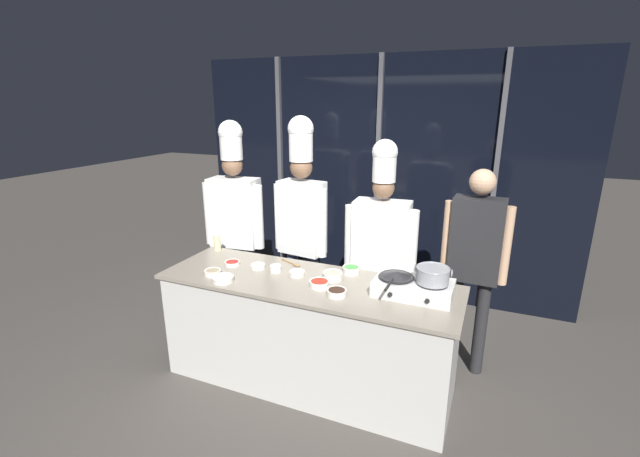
{
  "coord_description": "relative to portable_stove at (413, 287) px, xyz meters",
  "views": [
    {
      "loc": [
        1.27,
        -2.75,
        2.24
      ],
      "look_at": [
        0.0,
        0.25,
        1.25
      ],
      "focal_mm": 24.0,
      "sensor_mm": 36.0,
      "label": 1
    }
  ],
  "objects": [
    {
      "name": "frying_pan",
      "position": [
        -0.13,
        -0.01,
        0.08
      ],
      "size": [
        0.26,
        0.44,
        0.04
      ],
      "color": "#232326",
      "rests_on": "portable_stove"
    },
    {
      "name": "chef_head",
      "position": [
        -1.88,
        0.59,
        0.22
      ],
      "size": [
        0.62,
        0.3,
        2.05
      ],
      "rotation": [
        0.0,
        0.0,
        3.26
      ],
      "color": "#4C4C51",
      "rests_on": "ground_plane"
    },
    {
      "name": "prep_bowl_shrimp",
      "position": [
        -0.63,
        0.03,
        -0.02
      ],
      "size": [
        0.16,
        0.16,
        0.06
      ],
      "color": "silver",
      "rests_on": "demo_counter"
    },
    {
      "name": "demo_counter",
      "position": [
        -0.8,
        -0.07,
        -0.5
      ],
      "size": [
        2.33,
        0.75,
        0.9
      ],
      "color": "beige",
      "rests_on": "ground_plane"
    },
    {
      "name": "chef_line",
      "position": [
        -0.41,
        0.63,
        0.12
      ],
      "size": [
        0.63,
        0.28,
        1.93
      ],
      "rotation": [
        0.0,
        0.0,
        3.2
      ],
      "color": "#2D3856",
      "rests_on": "ground_plane"
    },
    {
      "name": "portable_stove",
      "position": [
        0.0,
        0.0,
        0.0
      ],
      "size": [
        0.55,
        0.34,
        0.12
      ],
      "color": "silver",
      "rests_on": "demo_counter"
    },
    {
      "name": "prep_bowl_mushrooms",
      "position": [
        -1.54,
        -0.26,
        -0.03
      ],
      "size": [
        0.13,
        0.13,
        0.04
      ],
      "color": "silver",
      "rests_on": "demo_counter"
    },
    {
      "name": "prep_bowl_onion",
      "position": [
        -1.39,
        -0.33,
        -0.03
      ],
      "size": [
        0.17,
        0.17,
        0.04
      ],
      "color": "silver",
      "rests_on": "demo_counter"
    },
    {
      "name": "serving_spoon_slotted",
      "position": [
        -1.04,
        0.19,
        -0.05
      ],
      "size": [
        0.23,
        0.12,
        0.02
      ],
      "color": "olive",
      "rests_on": "demo_counter"
    },
    {
      "name": "window_wall_back",
      "position": [
        -0.8,
        1.89,
        0.4
      ],
      "size": [
        4.36,
        0.09,
        2.7
      ],
      "color": "black",
      "rests_on": "ground_plane"
    },
    {
      "name": "squeeze_bottle_oil",
      "position": [
        -1.85,
        0.24,
        0.03
      ],
      "size": [
        0.06,
        0.06,
        0.19
      ],
      "color": "beige",
      "rests_on": "demo_counter"
    },
    {
      "name": "prep_bowl_garlic",
      "position": [
        -0.91,
        -0.01,
        -0.03
      ],
      "size": [
        0.12,
        0.12,
        0.04
      ],
      "color": "silver",
      "rests_on": "demo_counter"
    },
    {
      "name": "prep_bowl_soy_glaze",
      "position": [
        -0.5,
        -0.23,
        -0.03
      ],
      "size": [
        0.15,
        0.15,
        0.05
      ],
      "color": "silver",
      "rests_on": "demo_counter"
    },
    {
      "name": "chef_sous",
      "position": [
        -1.17,
        0.63,
        0.28
      ],
      "size": [
        0.55,
        0.27,
        2.1
      ],
      "rotation": [
        0.0,
        0.0,
        3.02
      ],
      "color": "#2D3856",
      "rests_on": "ground_plane"
    },
    {
      "name": "stock_pot",
      "position": [
        0.13,
        0.0,
        0.12
      ],
      "size": [
        0.26,
        0.23,
        0.11
      ],
      "color": "#93969B",
      "rests_on": "portable_stove"
    },
    {
      "name": "prep_bowl_bell_pepper",
      "position": [
        -1.51,
        -0.02,
        -0.04
      ],
      "size": [
        0.13,
        0.13,
        0.03
      ],
      "color": "silver",
      "rests_on": "demo_counter"
    },
    {
      "name": "person_guest",
      "position": [
        0.36,
        0.6,
        0.11
      ],
      "size": [
        0.51,
        0.22,
        1.73
      ],
      "rotation": [
        0.0,
        0.0,
        3.1
      ],
      "color": "#232326",
      "rests_on": "ground_plane"
    },
    {
      "name": "ground_plane",
      "position": [
        -0.8,
        -0.07,
        -0.95
      ],
      "size": [
        24.0,
        24.0,
        0.0
      ],
      "primitive_type": "plane",
      "color": "#47423D"
    },
    {
      "name": "prep_bowl_noodles",
      "position": [
        -1.11,
        -0.01,
        -0.03
      ],
      "size": [
        0.1,
        0.1,
        0.05
      ],
      "color": "silver",
      "rests_on": "demo_counter"
    },
    {
      "name": "prep_bowl_scallions",
      "position": [
        -0.53,
        0.2,
        -0.02
      ],
      "size": [
        0.14,
        0.14,
        0.06
      ],
      "color": "silver",
      "rests_on": "demo_counter"
    },
    {
      "name": "prep_bowl_chicken",
      "position": [
        -1.28,
        0.0,
        -0.04
      ],
      "size": [
        0.12,
        0.12,
        0.04
      ],
      "color": "silver",
      "rests_on": "demo_counter"
    },
    {
      "name": "prep_bowl_chili_flakes",
      "position": [
        -0.67,
        -0.14,
        -0.03
      ],
      "size": [
        0.16,
        0.16,
        0.05
      ],
      "color": "silver",
      "rests_on": "demo_counter"
    }
  ]
}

